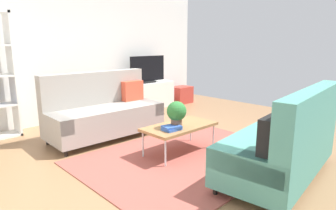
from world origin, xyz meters
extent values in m
plane|color=#936B47|center=(0.00, 0.00, 0.00)|extent=(7.68, 7.68, 0.00)
cube|color=white|center=(0.00, 2.80, 1.45)|extent=(6.40, 0.12, 2.90)
cube|color=#9E4C42|center=(-0.11, -0.34, 0.01)|extent=(2.90, 2.20, 0.01)
cube|color=gray|center=(-0.46, 1.21, 0.32)|extent=(1.91, 0.87, 0.44)
cube|color=gray|center=(-0.46, 1.53, 0.82)|extent=(1.90, 0.23, 0.56)
cube|color=gray|center=(0.39, 1.19, 0.43)|extent=(0.21, 0.84, 0.22)
cube|color=gray|center=(-1.31, 1.22, 0.43)|extent=(0.21, 0.84, 0.22)
cylinder|color=black|center=(0.40, 0.85, 0.05)|extent=(0.05, 0.05, 0.10)
cylinder|color=black|center=(-1.34, 0.88, 0.05)|extent=(0.05, 0.05, 0.10)
cylinder|color=black|center=(0.41, 1.53, 0.05)|extent=(0.05, 0.05, 0.10)
cylinder|color=black|center=(-1.33, 1.56, 0.05)|extent=(0.05, 0.05, 0.10)
cube|color=#D84C33|center=(0.21, 1.34, 0.72)|extent=(0.40, 0.15, 0.36)
cube|color=teal|center=(0.24, -1.49, 0.32)|extent=(1.99, 1.07, 0.44)
cube|color=teal|center=(0.27, -1.81, 0.82)|extent=(1.91, 0.43, 0.56)
cube|color=teal|center=(-0.61, -1.60, 0.43)|extent=(0.30, 0.86, 0.22)
cube|color=teal|center=(1.08, -1.39, 0.43)|extent=(0.30, 0.86, 0.22)
cylinder|color=black|center=(-0.67, -1.26, 0.05)|extent=(0.05, 0.05, 0.10)
cylinder|color=black|center=(1.06, -1.05, 0.05)|extent=(0.05, 0.05, 0.10)
cylinder|color=black|center=(1.14, -1.73, 0.05)|extent=(0.05, 0.05, 0.10)
cube|color=black|center=(-0.41, -1.72, 0.72)|extent=(0.41, 0.19, 0.36)
cube|color=#9E7042|center=(-0.06, -0.14, 0.40)|extent=(1.10, 0.56, 0.04)
cylinder|color=silver|center=(-0.56, 0.09, 0.19)|extent=(0.02, 0.02, 0.38)
cylinder|color=silver|center=(0.44, 0.09, 0.19)|extent=(0.02, 0.02, 0.38)
cylinder|color=silver|center=(-0.56, -0.37, 0.19)|extent=(0.02, 0.02, 0.38)
cylinder|color=silver|center=(0.44, -0.37, 0.19)|extent=(0.02, 0.02, 0.38)
cube|color=silver|center=(1.49, 2.46, 0.32)|extent=(1.40, 0.44, 0.64)
cube|color=black|center=(1.49, 2.44, 0.66)|extent=(0.36, 0.20, 0.04)
cube|color=black|center=(1.49, 2.44, 0.98)|extent=(1.00, 0.05, 0.60)
cube|color=white|center=(-1.48, 2.48, 1.05)|extent=(0.04, 0.36, 2.10)
cube|color=#B2382D|center=(2.59, 2.36, 0.22)|extent=(0.52, 0.40, 0.44)
cylinder|color=brown|center=(-0.19, -0.21, 0.49)|extent=(0.16, 0.16, 0.13)
sphere|color=#2D7233|center=(-0.19, -0.21, 0.66)|extent=(0.28, 0.28, 0.28)
cube|color=#3359B2|center=(-0.32, -0.24, 0.44)|extent=(0.25, 0.19, 0.04)
cube|color=#3359B2|center=(-0.32, -0.24, 0.47)|extent=(0.27, 0.23, 0.03)
cylinder|color=#4C72B2|center=(0.91, 2.51, 0.73)|extent=(0.13, 0.13, 0.19)
cylinder|color=#262626|center=(1.11, 2.42, 0.71)|extent=(0.05, 0.05, 0.14)
cylinder|color=purple|center=(1.21, 2.42, 0.72)|extent=(0.05, 0.05, 0.17)
camera|label=1|loc=(-3.00, -2.98, 1.59)|focal=31.29mm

